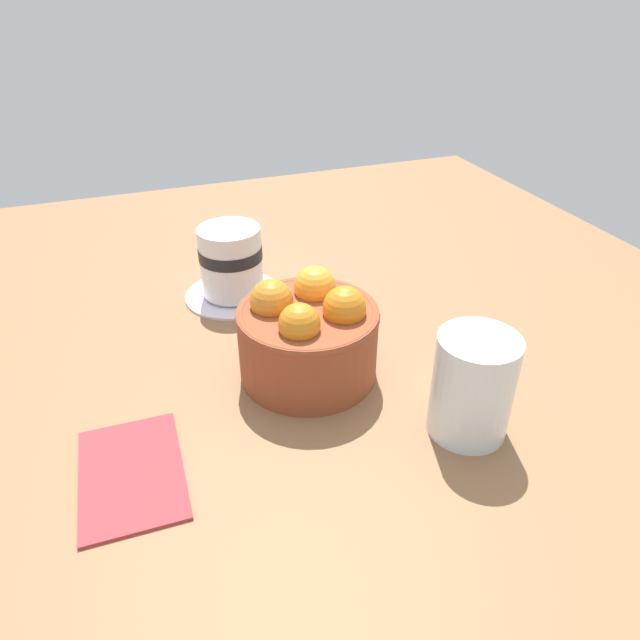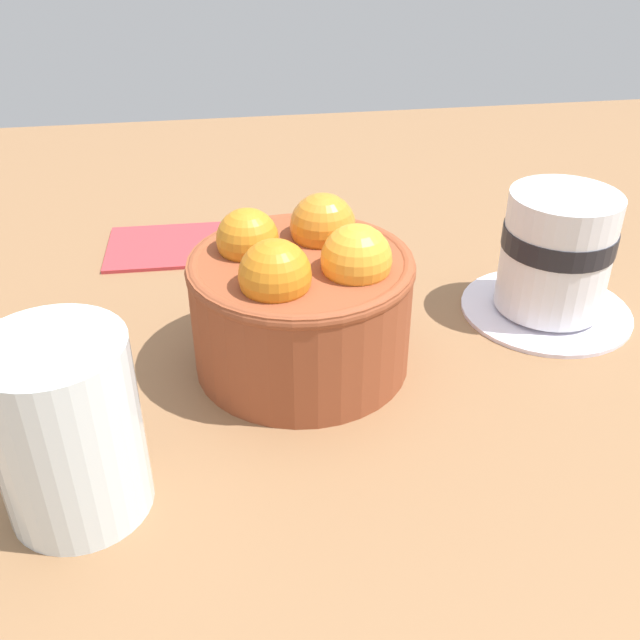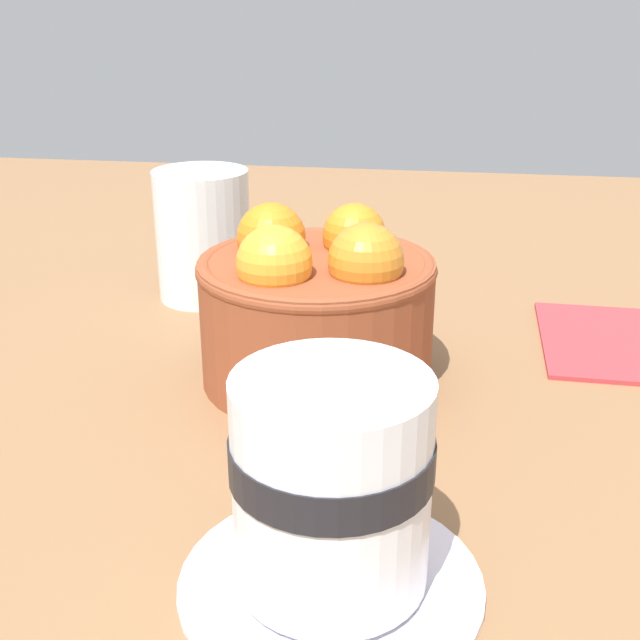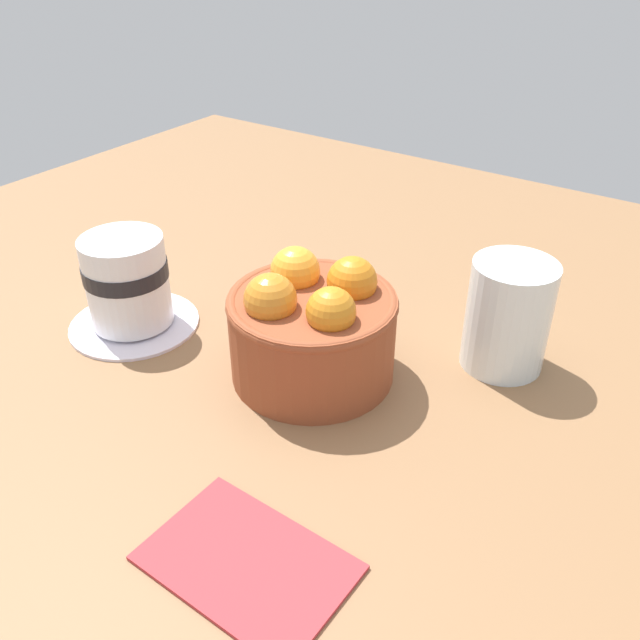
# 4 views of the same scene
# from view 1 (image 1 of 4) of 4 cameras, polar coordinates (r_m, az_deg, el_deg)

# --- Properties ---
(ground_plane) EXTENTS (1.23, 1.10, 0.05)m
(ground_plane) POSITION_cam_1_polar(r_m,az_deg,el_deg) (0.61, -1.12, -7.07)
(ground_plane) COLOR brown
(terracotta_bowl) EXTENTS (0.14, 0.14, 0.10)m
(terracotta_bowl) POSITION_cam_1_polar(r_m,az_deg,el_deg) (0.57, -1.20, -1.40)
(terracotta_bowl) COLOR brown
(terracotta_bowl) RESTS_ON ground_plane
(coffee_cup) EXTENTS (0.12, 0.12, 0.09)m
(coffee_cup) POSITION_cam_1_polar(r_m,az_deg,el_deg) (0.72, -8.72, 5.45)
(coffee_cup) COLOR white
(coffee_cup) RESTS_ON ground_plane
(water_glass) EXTENTS (0.07, 0.07, 0.10)m
(water_glass) POSITION_cam_1_polar(r_m,az_deg,el_deg) (0.52, 14.79, -6.29)
(water_glass) COLOR silver
(water_glass) RESTS_ON ground_plane
(folded_napkin) EXTENTS (0.13, 0.09, 0.01)m
(folded_napkin) POSITION_cam_1_polar(r_m,az_deg,el_deg) (0.51, -18.09, -14.02)
(folded_napkin) COLOR #B23338
(folded_napkin) RESTS_ON ground_plane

